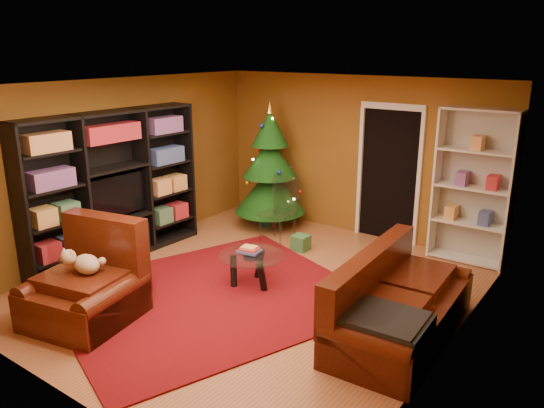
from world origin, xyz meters
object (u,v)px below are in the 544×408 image
Objects in this scene: armchair at (82,284)px; rug at (210,296)px; white_bookshelf at (473,187)px; coffee_table at (252,269)px; media_unit at (113,187)px; christmas_tree at (270,167)px; gift_box_green at (301,243)px; dog at (87,264)px; acrylic_chair at (278,214)px; sofa at (403,297)px; gift_box_red at (270,219)px; gift_box_teal at (268,217)px.

rug is at bearing 47.94° from armchair.
white_bookshelf is 2.64× the size of coffee_table.
rug is 1.24× the size of media_unit.
christmas_tree reaches higher than rug.
rug is at bearing -91.39° from gift_box_green.
coffee_table is at bearing 51.19° from dog.
coffee_table is at bearing -59.55° from christmas_tree.
white_bookshelf reaches higher than acrylic_chair.
armchair is 0.56× the size of sofa.
gift_box_red is (-0.02, 0.03, -0.95)m from christmas_tree.
dog is (0.31, -3.91, -0.36)m from christmas_tree.
white_bookshelf is 2.43× the size of acrylic_chair.
media_unit is at bearing -127.80° from acrylic_chair.
media_unit is 1.24× the size of white_bookshelf.
gift_box_red is (0.95, 2.53, -0.98)m from media_unit.
rug is at bearing -68.96° from gift_box_red.
media_unit reaches higher than sofa.
dog is at bearing -103.30° from gift_box_green.
gift_box_teal is 0.29× the size of acrylic_chair.
christmas_tree reaches higher than gift_box_red.
media_unit is at bearing -110.53° from gift_box_red.
christmas_tree is 4.01m from sofa.
media_unit is 11.84× the size of gift_box_green.
media_unit is 2.84m from gift_box_teal.
christmas_tree is 0.95× the size of white_bookshelf.
gift_box_teal is 2.49m from coffee_table.
dog reaches higher than coffee_table.
dog is at bearing -46.08° from media_unit.
armchair is 3.55m from sofa.
christmas_tree is at bearing -56.03° from gift_box_red.
coffee_table reaches higher than gift_box_green.
gift_box_green is at bearing -10.09° from acrylic_chair.
dog is 2.08m from coffee_table.
media_unit is (-1.99, 0.18, 1.07)m from rug.
armchair is 1.38× the size of coffee_table.
sofa is 3.19m from acrylic_chair.
media_unit is at bearing 118.67° from armchair.
coffee_table is (-2.09, 0.05, -0.23)m from sofa.
gift_box_teal is 4.04m from sofa.
gift_box_teal is 4.01m from armchair.
white_bookshelf reaches higher than coffee_table.
gift_box_teal is at bearing 83.84° from dog.
rug is at bearing -77.15° from acrylic_chair.
gift_box_teal is 3.48m from white_bookshelf.
media_unit is at bearing 174.86° from rug.
acrylic_chair is (-2.76, 1.59, 0.01)m from sofa.
acrylic_chair is (-0.51, 0.10, 0.35)m from gift_box_green.
armchair is at bearing -86.12° from christmas_tree.
white_bookshelf is 5.35m from armchair.
coffee_table is (0.16, -1.44, 0.11)m from gift_box_green.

